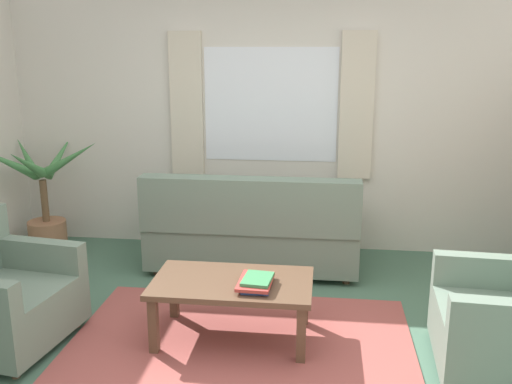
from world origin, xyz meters
The scene contains 8 objects.
ground_plane centered at (0.00, 0.00, 0.00)m, with size 6.24×6.24×0.00m, color #476B56.
wall_back centered at (0.00, 2.26, 1.30)m, with size 5.32×0.12×2.60m, color silver.
window_with_curtains centered at (0.00, 2.18, 1.45)m, with size 1.98×0.07×1.40m.
area_rug centered at (0.00, 0.00, 0.01)m, with size 2.37×1.94×0.01m, color #9E4C47.
couch centered at (-0.09, 1.54, 0.37)m, with size 1.90×0.82×0.92m.
coffee_table centered at (-0.07, 0.24, 0.38)m, with size 1.10×0.64×0.44m.
book_stack_on_table centered at (0.11, 0.16, 0.47)m, with size 0.24×0.34×0.07m.
potted_plant centered at (-2.21, 1.77, 0.49)m, with size 1.14×1.16×1.19m.
Camera 1 is at (0.53, -3.29, 1.99)m, focal length 39.33 mm.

